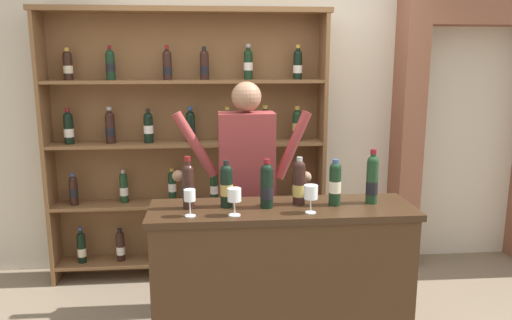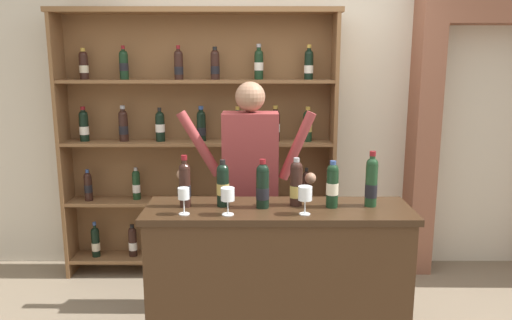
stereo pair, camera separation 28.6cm
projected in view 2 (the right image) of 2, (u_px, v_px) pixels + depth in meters
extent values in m
cube|color=beige|center=(266.00, 67.00, 4.33)|extent=(12.00, 0.16, 3.52)
cube|color=brown|center=(65.00, 147.00, 4.15)|extent=(0.03, 0.28, 2.23)
cube|color=brown|center=(334.00, 147.00, 4.14)|extent=(0.03, 0.28, 2.23)
cube|color=brown|center=(201.00, 144.00, 4.27)|extent=(2.27, 0.02, 2.23)
cube|color=brown|center=(202.00, 257.00, 4.34)|extent=(2.21, 0.27, 0.03)
cylinder|color=black|center=(97.00, 244.00, 4.31)|extent=(0.07, 0.07, 0.22)
sphere|color=black|center=(96.00, 231.00, 4.28)|extent=(0.07, 0.07, 0.07)
cylinder|color=black|center=(96.00, 227.00, 4.28)|extent=(0.03, 0.03, 0.08)
cylinder|color=navy|center=(95.00, 223.00, 4.27)|extent=(0.03, 0.03, 0.03)
cylinder|color=beige|center=(97.00, 246.00, 4.31)|extent=(0.07, 0.07, 0.07)
cylinder|color=black|center=(134.00, 244.00, 4.32)|extent=(0.07, 0.07, 0.22)
sphere|color=black|center=(133.00, 231.00, 4.29)|extent=(0.07, 0.07, 0.07)
cylinder|color=black|center=(133.00, 228.00, 4.29)|extent=(0.03, 0.03, 0.06)
cylinder|color=black|center=(133.00, 226.00, 4.29)|extent=(0.04, 0.04, 0.03)
cylinder|color=silver|center=(134.00, 246.00, 4.32)|extent=(0.07, 0.07, 0.07)
cylinder|color=black|center=(165.00, 245.00, 4.29)|extent=(0.07, 0.07, 0.21)
sphere|color=black|center=(165.00, 233.00, 4.27)|extent=(0.07, 0.07, 0.07)
cylinder|color=black|center=(165.00, 229.00, 4.26)|extent=(0.03, 0.03, 0.08)
cylinder|color=#99999E|center=(165.00, 226.00, 4.25)|extent=(0.03, 0.03, 0.03)
cylinder|color=black|center=(165.00, 245.00, 4.29)|extent=(0.07, 0.07, 0.07)
cylinder|color=black|center=(204.00, 244.00, 4.33)|extent=(0.07, 0.07, 0.21)
sphere|color=black|center=(204.00, 231.00, 4.30)|extent=(0.07, 0.07, 0.07)
cylinder|color=black|center=(204.00, 229.00, 4.30)|extent=(0.03, 0.03, 0.06)
cylinder|color=navy|center=(204.00, 227.00, 4.30)|extent=(0.03, 0.03, 0.03)
cylinder|color=beige|center=(205.00, 247.00, 4.33)|extent=(0.07, 0.07, 0.07)
cylinder|color=black|center=(234.00, 245.00, 4.28)|extent=(0.07, 0.07, 0.22)
sphere|color=black|center=(234.00, 232.00, 4.26)|extent=(0.07, 0.07, 0.07)
cylinder|color=black|center=(234.00, 230.00, 4.26)|extent=(0.03, 0.03, 0.06)
cylinder|color=#B79338|center=(234.00, 227.00, 4.25)|extent=(0.03, 0.03, 0.03)
cylinder|color=silver|center=(234.00, 245.00, 4.28)|extent=(0.07, 0.07, 0.07)
cylinder|color=#19381E|center=(271.00, 243.00, 4.33)|extent=(0.07, 0.07, 0.22)
sphere|color=#19381E|center=(271.00, 230.00, 4.31)|extent=(0.07, 0.07, 0.07)
cylinder|color=#19381E|center=(271.00, 227.00, 4.30)|extent=(0.03, 0.03, 0.07)
cylinder|color=black|center=(271.00, 224.00, 4.30)|extent=(0.03, 0.03, 0.03)
cylinder|color=silver|center=(271.00, 246.00, 4.34)|extent=(0.07, 0.07, 0.07)
cylinder|color=black|center=(308.00, 243.00, 4.33)|extent=(0.07, 0.07, 0.22)
sphere|color=black|center=(308.00, 231.00, 4.31)|extent=(0.07, 0.07, 0.07)
cylinder|color=black|center=(308.00, 227.00, 4.30)|extent=(0.03, 0.03, 0.08)
cylinder|color=#B79338|center=(308.00, 224.00, 4.29)|extent=(0.03, 0.03, 0.03)
cylinder|color=tan|center=(308.00, 245.00, 4.34)|extent=(0.07, 0.07, 0.07)
cube|color=brown|center=(201.00, 201.00, 4.24)|extent=(2.21, 0.27, 0.02)
cylinder|color=black|center=(89.00, 189.00, 4.20)|extent=(0.07, 0.07, 0.21)
sphere|color=black|center=(89.00, 176.00, 4.18)|extent=(0.06, 0.06, 0.06)
cylinder|color=black|center=(88.00, 173.00, 4.17)|extent=(0.03, 0.03, 0.06)
cylinder|color=navy|center=(88.00, 171.00, 4.17)|extent=(0.03, 0.03, 0.03)
cylinder|color=black|center=(89.00, 188.00, 4.20)|extent=(0.07, 0.07, 0.07)
cylinder|color=#19381E|center=(137.00, 187.00, 4.24)|extent=(0.07, 0.07, 0.22)
sphere|color=#19381E|center=(137.00, 174.00, 4.21)|extent=(0.06, 0.06, 0.06)
cylinder|color=#19381E|center=(137.00, 171.00, 4.21)|extent=(0.03, 0.03, 0.06)
cylinder|color=#99999E|center=(137.00, 169.00, 4.21)|extent=(0.03, 0.03, 0.03)
cylinder|color=silver|center=(138.00, 188.00, 4.24)|extent=(0.07, 0.07, 0.07)
cylinder|color=black|center=(184.00, 187.00, 4.24)|extent=(0.07, 0.07, 0.21)
sphere|color=black|center=(184.00, 174.00, 4.22)|extent=(0.06, 0.06, 0.06)
cylinder|color=black|center=(184.00, 171.00, 4.21)|extent=(0.03, 0.03, 0.07)
cylinder|color=#B79338|center=(184.00, 168.00, 4.21)|extent=(0.03, 0.03, 0.03)
cylinder|color=silver|center=(184.00, 185.00, 4.24)|extent=(0.07, 0.07, 0.07)
cylinder|color=black|center=(225.00, 188.00, 4.20)|extent=(0.07, 0.07, 0.21)
sphere|color=black|center=(225.00, 175.00, 4.18)|extent=(0.06, 0.06, 0.06)
cylinder|color=black|center=(225.00, 171.00, 4.17)|extent=(0.03, 0.03, 0.08)
cylinder|color=maroon|center=(225.00, 168.00, 4.16)|extent=(0.03, 0.03, 0.03)
cylinder|color=silver|center=(225.00, 189.00, 4.20)|extent=(0.07, 0.07, 0.07)
cylinder|color=black|center=(265.00, 188.00, 4.23)|extent=(0.07, 0.07, 0.20)
sphere|color=black|center=(265.00, 175.00, 4.21)|extent=(0.06, 0.06, 0.06)
cylinder|color=black|center=(265.00, 173.00, 4.21)|extent=(0.03, 0.03, 0.06)
cylinder|color=#B79338|center=(265.00, 171.00, 4.20)|extent=(0.03, 0.03, 0.03)
cylinder|color=black|center=(265.00, 189.00, 4.24)|extent=(0.07, 0.07, 0.06)
cylinder|color=black|center=(307.00, 189.00, 4.18)|extent=(0.07, 0.07, 0.22)
sphere|color=black|center=(307.00, 175.00, 4.16)|extent=(0.06, 0.06, 0.06)
cylinder|color=black|center=(307.00, 172.00, 4.15)|extent=(0.03, 0.03, 0.07)
cylinder|color=black|center=(308.00, 170.00, 4.15)|extent=(0.03, 0.03, 0.03)
cylinder|color=tan|center=(307.00, 191.00, 4.18)|extent=(0.07, 0.07, 0.07)
cube|color=brown|center=(199.00, 143.00, 4.14)|extent=(2.21, 0.27, 0.02)
cylinder|color=black|center=(85.00, 128.00, 4.12)|extent=(0.08, 0.08, 0.21)
sphere|color=black|center=(84.00, 115.00, 4.09)|extent=(0.07, 0.07, 0.07)
cylinder|color=black|center=(84.00, 111.00, 4.09)|extent=(0.03, 0.03, 0.07)
cylinder|color=maroon|center=(84.00, 108.00, 4.08)|extent=(0.04, 0.04, 0.03)
cylinder|color=silver|center=(85.00, 130.00, 4.12)|extent=(0.08, 0.08, 0.07)
cylinder|color=black|center=(125.00, 128.00, 4.12)|extent=(0.08, 0.08, 0.21)
sphere|color=black|center=(124.00, 115.00, 4.09)|extent=(0.07, 0.07, 0.07)
cylinder|color=black|center=(124.00, 111.00, 4.09)|extent=(0.04, 0.04, 0.08)
cylinder|color=#99999E|center=(124.00, 107.00, 4.08)|extent=(0.04, 0.04, 0.03)
cylinder|color=black|center=(125.00, 130.00, 4.12)|extent=(0.08, 0.08, 0.07)
cylinder|color=black|center=(161.00, 129.00, 4.11)|extent=(0.08, 0.08, 0.20)
sphere|color=black|center=(161.00, 116.00, 4.09)|extent=(0.07, 0.07, 0.07)
cylinder|color=black|center=(161.00, 112.00, 4.08)|extent=(0.03, 0.03, 0.07)
cylinder|color=black|center=(160.00, 109.00, 4.08)|extent=(0.03, 0.03, 0.03)
cylinder|color=silver|center=(161.00, 128.00, 4.11)|extent=(0.08, 0.08, 0.07)
cylinder|color=black|center=(202.00, 128.00, 4.14)|extent=(0.08, 0.08, 0.21)
sphere|color=black|center=(202.00, 115.00, 4.12)|extent=(0.07, 0.07, 0.07)
cylinder|color=black|center=(202.00, 111.00, 4.11)|extent=(0.04, 0.04, 0.08)
cylinder|color=navy|center=(202.00, 108.00, 4.11)|extent=(0.04, 0.04, 0.03)
cylinder|color=black|center=(202.00, 131.00, 4.15)|extent=(0.08, 0.08, 0.07)
cylinder|color=#19381E|center=(239.00, 129.00, 4.14)|extent=(0.08, 0.08, 0.20)
sphere|color=#19381E|center=(239.00, 115.00, 4.11)|extent=(0.07, 0.07, 0.07)
cylinder|color=#19381E|center=(239.00, 112.00, 4.11)|extent=(0.03, 0.03, 0.08)
cylinder|color=#B79338|center=(239.00, 108.00, 4.10)|extent=(0.03, 0.03, 0.03)
cylinder|color=beige|center=(239.00, 131.00, 4.14)|extent=(0.08, 0.08, 0.07)
cylinder|color=black|center=(276.00, 128.00, 4.11)|extent=(0.08, 0.08, 0.22)
sphere|color=black|center=(276.00, 114.00, 4.09)|extent=(0.07, 0.07, 0.07)
cylinder|color=black|center=(276.00, 111.00, 4.08)|extent=(0.04, 0.04, 0.08)
cylinder|color=#B79338|center=(277.00, 107.00, 4.08)|extent=(0.04, 0.04, 0.03)
cylinder|color=silver|center=(276.00, 128.00, 4.11)|extent=(0.08, 0.08, 0.07)
cylinder|color=black|center=(308.00, 129.00, 4.10)|extent=(0.08, 0.08, 0.21)
sphere|color=black|center=(309.00, 115.00, 4.08)|extent=(0.07, 0.07, 0.07)
cylinder|color=black|center=(309.00, 112.00, 4.07)|extent=(0.03, 0.03, 0.07)
cylinder|color=#B79338|center=(309.00, 108.00, 4.07)|extent=(0.04, 0.04, 0.03)
cylinder|color=tan|center=(309.00, 128.00, 4.10)|extent=(0.08, 0.08, 0.07)
cube|color=brown|center=(198.00, 81.00, 4.03)|extent=(2.21, 0.27, 0.02)
cylinder|color=black|center=(85.00, 68.00, 4.05)|extent=(0.07, 0.07, 0.19)
sphere|color=black|center=(84.00, 55.00, 4.03)|extent=(0.07, 0.07, 0.07)
cylinder|color=black|center=(84.00, 52.00, 4.02)|extent=(0.03, 0.03, 0.06)
cylinder|color=#B79338|center=(84.00, 50.00, 4.02)|extent=(0.04, 0.04, 0.03)
cylinder|color=beige|center=(85.00, 69.00, 4.05)|extent=(0.07, 0.07, 0.06)
cylinder|color=black|center=(125.00, 67.00, 4.02)|extent=(0.07, 0.07, 0.19)
sphere|color=black|center=(124.00, 54.00, 4.00)|extent=(0.07, 0.07, 0.07)
cylinder|color=black|center=(124.00, 51.00, 4.00)|extent=(0.03, 0.03, 0.07)
cylinder|color=maroon|center=(124.00, 47.00, 3.99)|extent=(0.03, 0.03, 0.03)
cylinder|color=black|center=(125.00, 67.00, 4.02)|extent=(0.07, 0.07, 0.06)
cylinder|color=black|center=(180.00, 67.00, 4.01)|extent=(0.07, 0.07, 0.19)
sphere|color=black|center=(179.00, 54.00, 3.99)|extent=(0.07, 0.07, 0.07)
cylinder|color=black|center=(179.00, 50.00, 3.99)|extent=(0.03, 0.03, 0.07)
cylinder|color=maroon|center=(179.00, 47.00, 3.98)|extent=(0.03, 0.03, 0.03)
cylinder|color=black|center=(180.00, 71.00, 4.02)|extent=(0.07, 0.07, 0.06)
cylinder|color=black|center=(216.00, 67.00, 4.02)|extent=(0.07, 0.07, 0.19)
sphere|color=black|center=(216.00, 54.00, 4.00)|extent=(0.07, 0.07, 0.07)
cylinder|color=black|center=(216.00, 51.00, 3.99)|extent=(0.03, 0.03, 0.06)
cylinder|color=black|center=(216.00, 48.00, 3.99)|extent=(0.04, 0.04, 0.03)
cylinder|color=black|center=(216.00, 70.00, 4.02)|extent=(0.07, 0.07, 0.06)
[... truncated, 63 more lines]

